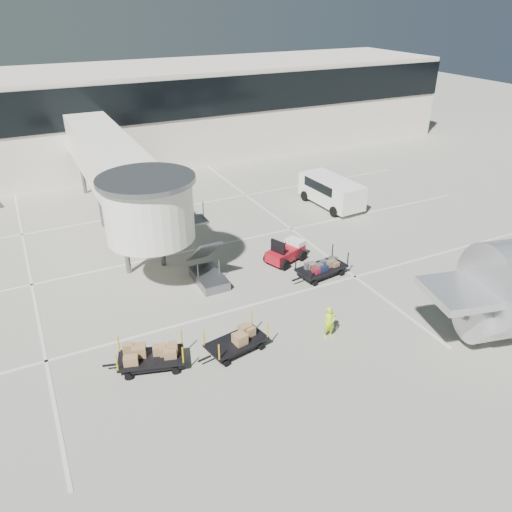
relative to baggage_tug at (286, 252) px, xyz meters
The scene contains 10 objects.
ground 6.37m from the baggage_tug, 123.49° to the right, with size 140.00×140.00×0.00m, color #ACA899.
lane_markings 5.83m from the baggage_tug, 135.87° to the left, with size 40.00×30.00×0.02m.
terminal 25.20m from the baggage_tug, 98.88° to the left, with size 64.00×12.11×15.20m.
jet_bridge 10.87m from the baggage_tug, 136.97° to the left, with size 5.70×20.40×6.03m.
baggage_tug is the anchor object (origin of this frame).
suitcase_cart 2.55m from the baggage_tug, 68.74° to the right, with size 3.47×1.75×1.33m.
box_cart_near 8.65m from the baggage_tug, 133.71° to the right, with size 3.30×1.76×1.26m.
box_cart_far 11.14m from the baggage_tug, 149.63° to the right, with size 3.39×2.03×1.30m.
ground_worker 7.39m from the baggage_tug, 104.35° to the right, with size 0.57×0.37×1.57m, color #BCEC18.
minivan 9.46m from the baggage_tug, 40.92° to the left, with size 2.62×5.43×2.01m.
Camera 1 is at (-9.41, -16.80, 13.78)m, focal length 35.00 mm.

